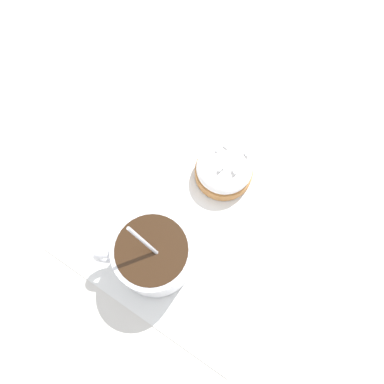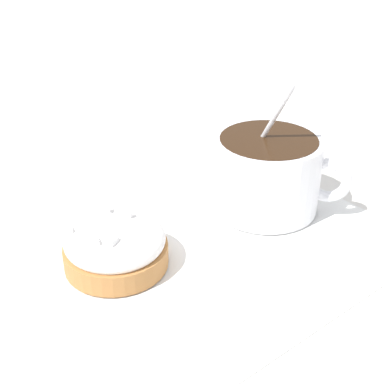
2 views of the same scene
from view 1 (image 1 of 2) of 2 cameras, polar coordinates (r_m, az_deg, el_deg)
name	(u,v)px [view 1 (image 1 of 2)]	position (r m, az deg, el deg)	size (l,w,h in m)	color
ground_plane	(194,217)	(0.50, 0.26, -3.87)	(3.00, 3.00, 0.00)	silver
paper_napkin	(194,217)	(0.50, 0.26, -3.82)	(0.29, 0.28, 0.00)	white
coffee_cup	(153,255)	(0.45, -6.00, -9.50)	(0.09, 0.11, 0.12)	white
frosted_pastry	(225,170)	(0.50, 5.11, 3.31)	(0.08, 0.08, 0.04)	#B2753D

